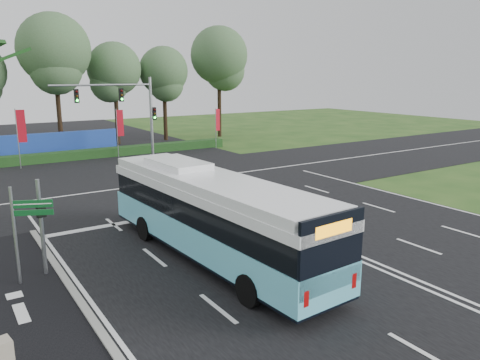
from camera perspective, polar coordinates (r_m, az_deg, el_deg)
name	(u,v)px	position (r m, az deg, el deg)	size (l,w,h in m)	color
ground	(284,229)	(22.43, 5.40, -6.00)	(120.00, 120.00, 0.00)	#204617
road_main	(284,229)	(22.42, 5.40, -5.95)	(20.00, 120.00, 0.04)	black
road_cross	(175,182)	(32.31, -7.95, -0.21)	(120.00, 14.00, 0.05)	black
bike_path	(0,336)	(15.34, -27.20, -16.55)	(5.00, 18.00, 0.06)	black
kerb_strip	(87,312)	(15.64, -18.18, -15.02)	(0.25, 18.00, 0.12)	gray
city_bus	(212,215)	(18.33, -3.44, -4.29)	(3.33, 12.72, 3.61)	#61C9E1
pedestrian_signal	(42,224)	(18.19, -23.03, -4.98)	(0.33, 0.42, 3.59)	gray
street_sign	(24,223)	(17.60, -24.86, -4.75)	(1.27, 0.63, 3.52)	gray
utility_cabinet	(0,359)	(13.43, -27.21, -18.79)	(0.56, 0.46, 0.93)	#A39783
banner_flag_left	(20,130)	(39.83, -25.19, 5.55)	(0.68, 0.19, 4.68)	gray
banner_flag_mid	(119,126)	(42.59, -14.48, 6.41)	(0.63, 0.07, 4.29)	gray
banner_flag_right	(217,122)	(46.49, -2.79, 7.07)	(0.57, 0.20, 3.99)	gray
traffic_light_gantry	(130,106)	(39.53, -13.24, 8.73)	(8.41, 0.28, 7.00)	gray
hedge	(115,152)	(43.69, -15.03, 3.34)	(22.00, 1.20, 0.80)	#163814
blue_hoarding	(61,144)	(44.95, -20.94, 4.09)	(10.00, 0.30, 2.20)	#1D3FA0
eucalyptus_row	(60,60)	(49.26, -21.07, 13.45)	(42.12, 8.46, 12.80)	black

